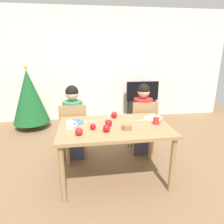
# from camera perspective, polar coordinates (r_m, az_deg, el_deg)

# --- Properties ---
(ground_plane) EXTENTS (7.68, 7.68, 0.00)m
(ground_plane) POSITION_cam_1_polar(r_m,az_deg,el_deg) (2.93, 0.59, -17.68)
(ground_plane) COLOR brown
(back_wall) EXTENTS (6.40, 0.10, 2.60)m
(back_wall) POSITION_cam_1_polar(r_m,az_deg,el_deg) (5.00, -4.08, 12.87)
(back_wall) COLOR silver
(back_wall) RESTS_ON ground
(dining_table) EXTENTS (1.40, 0.90, 0.75)m
(dining_table) POSITION_cam_1_polar(r_m,az_deg,el_deg) (2.61, 0.64, -5.57)
(dining_table) COLOR #99754C
(dining_table) RESTS_ON ground
(chair_left) EXTENTS (0.40, 0.40, 0.90)m
(chair_left) POSITION_cam_1_polar(r_m,az_deg,el_deg) (3.20, -10.70, -4.40)
(chair_left) COLOR #99754C
(chair_left) RESTS_ON ground
(chair_right) EXTENTS (0.40, 0.40, 0.90)m
(chair_right) POSITION_cam_1_polar(r_m,az_deg,el_deg) (3.34, 8.68, -3.41)
(chair_right) COLOR #99754C
(chair_right) RESTS_ON ground
(person_left_child) EXTENTS (0.30, 0.30, 1.17)m
(person_left_child) POSITION_cam_1_polar(r_m,az_deg,el_deg) (3.21, -10.74, -3.23)
(person_left_child) COLOR #33384C
(person_left_child) RESTS_ON ground
(person_right_child) EXTENTS (0.30, 0.30, 1.17)m
(person_right_child) POSITION_cam_1_polar(r_m,az_deg,el_deg) (3.35, 8.57, -2.29)
(person_right_child) COLOR #33384C
(person_right_child) RESTS_ON ground
(tv_stand) EXTENTS (0.64, 0.40, 0.48)m
(tv_stand) POSITION_cam_1_polar(r_m,az_deg,el_deg) (5.09, 8.38, 0.67)
(tv_stand) COLOR black
(tv_stand) RESTS_ON ground
(tv) EXTENTS (0.79, 0.05, 0.46)m
(tv) POSITION_cam_1_polar(r_m,az_deg,el_deg) (4.98, 8.61, 5.86)
(tv) COLOR black
(tv) RESTS_ON tv_stand
(christmas_tree) EXTENTS (0.77, 0.77, 1.37)m
(christmas_tree) POSITION_cam_1_polar(r_m,az_deg,el_deg) (4.68, -22.32, 4.07)
(christmas_tree) COLOR brown
(christmas_tree) RESTS_ON ground
(candle_centerpiece) EXTENTS (0.09, 0.09, 0.33)m
(candle_centerpiece) POSITION_cam_1_polar(r_m,az_deg,el_deg) (2.53, -0.97, -2.62)
(candle_centerpiece) COLOR red
(candle_centerpiece) RESTS_ON dining_table
(plate_left) EXTENTS (0.23, 0.23, 0.01)m
(plate_left) POSITION_cam_1_polar(r_m,az_deg,el_deg) (2.72, -10.39, -2.84)
(plate_left) COLOR teal
(plate_left) RESTS_ON dining_table
(plate_right) EXTENTS (0.25, 0.25, 0.01)m
(plate_right) POSITION_cam_1_polar(r_m,az_deg,el_deg) (2.90, 11.61, -1.67)
(plate_right) COLOR white
(plate_right) RESTS_ON dining_table
(mug_left) EXTENTS (0.14, 0.09, 0.10)m
(mug_left) POSITION_cam_1_polar(r_m,az_deg,el_deg) (2.52, -11.72, -3.49)
(mug_left) COLOR white
(mug_left) RESTS_ON dining_table
(mug_right) EXTENTS (0.12, 0.08, 0.10)m
(mug_right) POSITION_cam_1_polar(r_m,az_deg,el_deg) (2.67, 12.43, -2.39)
(mug_right) COLOR #B72D2D
(mug_right) RESTS_ON dining_table
(fork_left) EXTENTS (0.18, 0.04, 0.01)m
(fork_left) POSITION_cam_1_polar(r_m,az_deg,el_deg) (2.74, -6.64, -2.58)
(fork_left) COLOR silver
(fork_left) RESTS_ON dining_table
(fork_right) EXTENTS (0.18, 0.05, 0.01)m
(fork_right) POSITION_cam_1_polar(r_m,az_deg,el_deg) (2.80, 8.48, -2.21)
(fork_right) COLOR silver
(fork_right) RESTS_ON dining_table
(bowl_walnuts) EXTENTS (0.12, 0.12, 0.06)m
(bowl_walnuts) POSITION_cam_1_polar(r_m,az_deg,el_deg) (2.45, 4.17, -4.21)
(bowl_walnuts) COLOR olive
(bowl_walnuts) RESTS_ON dining_table
(apple_near_candle) EXTENTS (0.09, 0.09, 0.09)m
(apple_near_candle) POSITION_cam_1_polar(r_m,az_deg,el_deg) (2.31, -9.32, -5.42)
(apple_near_candle) COLOR #B31D23
(apple_near_candle) RESTS_ON dining_table
(apple_by_left_plate) EXTENTS (0.09, 0.09, 0.09)m
(apple_by_left_plate) POSITION_cam_1_polar(r_m,az_deg,el_deg) (2.85, 0.62, -0.78)
(apple_by_left_plate) COLOR red
(apple_by_left_plate) RESTS_ON dining_table
(apple_by_right_mug) EXTENTS (0.07, 0.07, 0.07)m
(apple_by_right_mug) POSITION_cam_1_polar(r_m,az_deg,el_deg) (2.45, -5.42, -4.10)
(apple_by_right_mug) COLOR red
(apple_by_right_mug) RESTS_ON dining_table
(apple_far_edge) EXTENTS (0.09, 0.09, 0.09)m
(apple_far_edge) POSITION_cam_1_polar(r_m,az_deg,el_deg) (2.37, -1.56, -4.62)
(apple_far_edge) COLOR #B01216
(apple_far_edge) RESTS_ON dining_table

